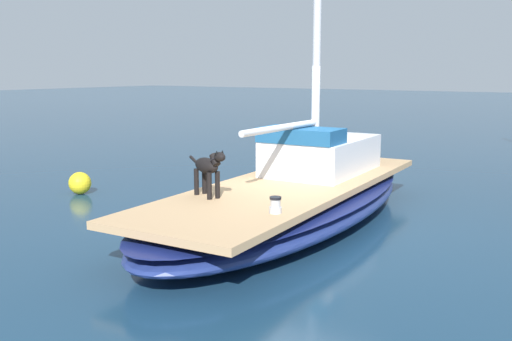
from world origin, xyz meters
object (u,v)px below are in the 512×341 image
object	(u,v)px
dog_black	(208,168)
mooring_buoy	(80,183)
sailboat_main	(290,203)
deck_winch	(275,205)

from	to	relation	value
dog_black	mooring_buoy	world-z (taller)	dog_black
dog_black	mooring_buoy	size ratio (longest dim) A/B	2.05
sailboat_main	dog_black	distance (m)	1.75
deck_winch	sailboat_main	bearing A→B (deg)	114.35
sailboat_main	dog_black	xyz separation A→B (m)	(-0.47, -1.51, 0.75)
sailboat_main	mooring_buoy	xyz separation A→B (m)	(-4.60, -0.37, -0.12)
sailboat_main	deck_winch	size ratio (longest dim) A/B	35.01
deck_winch	mooring_buoy	distance (m)	5.61
sailboat_main	deck_winch	xyz separation A→B (m)	(0.81, -1.78, 0.42)
sailboat_main	dog_black	size ratio (longest dim) A/B	8.16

